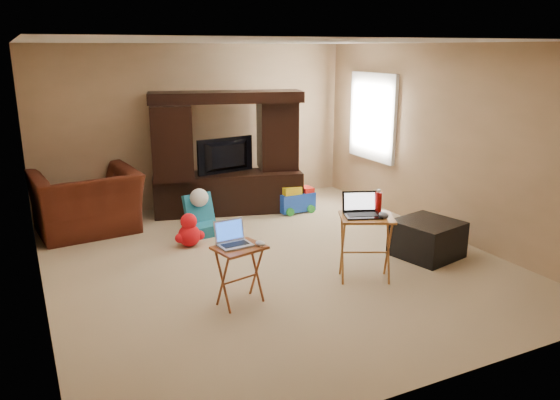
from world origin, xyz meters
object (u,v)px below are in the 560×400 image
water_bottle (378,202)px  mouse_right (384,215)px  entertainment_center (227,153)px  laptop_right (363,205)px  laptop_left (235,234)px  plush_toy (189,230)px  ottoman (427,239)px  tray_table_left (240,275)px  recliner (87,202)px  child_rocker (203,215)px  push_toy (296,198)px  tray_table_right (365,248)px  television (229,156)px  mouse_left (260,243)px

water_bottle → mouse_right: bearing=-109.3°
entertainment_center → laptop_right: 3.04m
entertainment_center → laptop_left: entertainment_center is taller
plush_toy → water_bottle: 2.46m
ottoman → tray_table_left: bearing=-175.6°
recliner → plush_toy: bearing=127.8°
recliner → laptop_right: laptop_right is taller
child_rocker → push_toy: bearing=4.4°
entertainment_center → plush_toy: (-0.99, -1.20, -0.69)m
entertainment_center → laptop_left: bearing=-94.6°
tray_table_right → laptop_right: size_ratio=1.91×
entertainment_center → television: bearing=-75.1°
mouse_right → child_rocker: bearing=118.0°
laptop_right → tray_table_right: bearing=-6.4°
plush_toy → water_bottle: water_bottle is taller
television → laptop_right: television is taller
push_toy → tray_table_right: tray_table_right is taller
child_rocker → laptop_right: size_ratio=1.44×
plush_toy → tray_table_left: (-0.03, -1.78, 0.08)m
television → push_toy: 1.21m
water_bottle → plush_toy: bearing=132.4°
laptop_right → entertainment_center: bearing=117.3°
television → tray_table_left: bearing=61.4°
television → water_bottle: bearing=92.4°
plush_toy → laptop_left: (-0.06, -1.75, 0.50)m
child_rocker → laptop_left: 2.19m
mouse_right → push_toy: bearing=81.9°
plush_toy → ottoman: size_ratio=0.64×
plush_toy → ottoman: same height
tray_table_right → laptop_right: bearing=179.1°
television → laptop_left: bearing=60.7°
child_rocker → water_bottle: (1.30, -2.12, 0.56)m
entertainment_center → mouse_left: (-0.83, -3.05, -0.29)m
entertainment_center → recliner: (-2.07, -0.08, -0.49)m
tray_table_right → push_toy: bearing=104.4°
laptop_right → mouse_right: laptop_right is taller
entertainment_center → child_rocker: bearing=-114.5°
ottoman → laptop_left: 2.59m
television → recliner: size_ratio=0.71×
television → water_bottle: 2.98m
child_rocker → ottoman: (2.18, -1.95, -0.05)m
child_rocker → plush_toy: (-0.30, -0.36, -0.05)m
recliner → tray_table_right: size_ratio=1.82×
television → ottoman: (1.49, -2.75, -0.66)m
laptop_left → mouse_right: laptop_left is taller
ottoman → plush_toy: bearing=147.3°
push_toy → television: bearing=155.7°
tray_table_right → tray_table_left: bearing=-156.5°
tray_table_left → mouse_right: 1.63m
plush_toy → mouse_right: 2.54m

